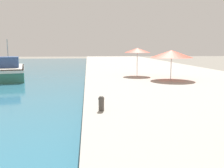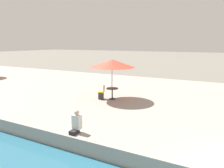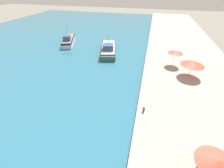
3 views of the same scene
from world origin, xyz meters
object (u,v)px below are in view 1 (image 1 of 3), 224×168
Objects in this scene: cafe_umbrella_striped at (137,50)px; mooring_bollard at (101,103)px; cafe_umbrella_white at (171,54)px; fishing_boat_near at (9,71)px.

mooring_bollard is (-4.26, -13.51, -2.10)m from cafe_umbrella_striped.
fishing_boat_near is at bearing 154.73° from cafe_umbrella_white.
fishing_boat_near reaches higher than cafe_umbrella_white.
cafe_umbrella_white is 4.08m from cafe_umbrella_striped.
cafe_umbrella_striped is at bearing 123.67° from cafe_umbrella_white.
fishing_boat_near is at bearing 163.37° from cafe_umbrella_striped.
cafe_umbrella_white is (15.65, -7.39, 1.97)m from fishing_boat_near.
cafe_umbrella_striped is (-2.26, 3.39, 0.26)m from cafe_umbrella_white.
fishing_boat_near reaches higher than mooring_bollard.
fishing_boat_near is at bearing 117.54° from mooring_bollard.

